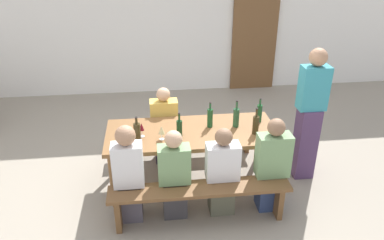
{
  "coord_description": "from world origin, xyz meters",
  "views": [
    {
      "loc": [
        -0.48,
        -4.01,
        2.89
      ],
      "look_at": [
        0.0,
        0.0,
        0.9
      ],
      "focal_mm": 35.1,
      "sensor_mm": 36.0,
      "label": 1
    }
  ],
  "objects_px": {
    "wooden_door": "(254,38)",
    "standing_host": "(309,117)",
    "wine_bottle_4": "(236,117)",
    "tasting_table": "(192,136)",
    "wine_bottle_3": "(210,118)",
    "seated_guest_near_0": "(129,175)",
    "wine_bottle_1": "(256,124)",
    "wine_glass_1": "(162,130)",
    "seated_guest_far_0": "(164,127)",
    "seated_guest_near_2": "(222,174)",
    "wine_bottle_0": "(179,128)",
    "bench_far": "(186,131)",
    "wine_glass_0": "(142,127)",
    "seated_guest_near_3": "(272,167)",
    "wine_bottle_2": "(259,113)",
    "wine_bottle_5": "(137,132)",
    "bench_near": "(200,194)",
    "seated_guest_near_1": "(174,177)"
  },
  "relations": [
    {
      "from": "wooden_door",
      "to": "wine_glass_1",
      "type": "height_order",
      "value": "wooden_door"
    },
    {
      "from": "wine_bottle_1",
      "to": "wine_bottle_3",
      "type": "height_order",
      "value": "wine_bottle_1"
    },
    {
      "from": "wine_bottle_1",
      "to": "wine_bottle_0",
      "type": "bearing_deg",
      "value": 177.47
    },
    {
      "from": "wine_bottle_0",
      "to": "wine_bottle_4",
      "type": "xyz_separation_m",
      "value": [
        0.72,
        0.17,
        0.02
      ]
    },
    {
      "from": "wine_bottle_5",
      "to": "seated_guest_far_0",
      "type": "relative_size",
      "value": 0.28
    },
    {
      "from": "seated_guest_near_0",
      "to": "seated_guest_near_2",
      "type": "xyz_separation_m",
      "value": [
        1.03,
        0.0,
        -0.06
      ]
    },
    {
      "from": "seated_guest_far_0",
      "to": "seated_guest_near_3",
      "type": "bearing_deg",
      "value": 44.45
    },
    {
      "from": "tasting_table",
      "to": "wine_glass_0",
      "type": "bearing_deg",
      "value": -173.57
    },
    {
      "from": "wooden_door",
      "to": "wine_bottle_1",
      "type": "bearing_deg",
      "value": -104.84
    },
    {
      "from": "seated_guest_near_3",
      "to": "wine_bottle_1",
      "type": "bearing_deg",
      "value": 12.08
    },
    {
      "from": "wooden_door",
      "to": "seated_guest_near_0",
      "type": "xyz_separation_m",
      "value": [
        -2.4,
        -3.8,
        -0.48
      ]
    },
    {
      "from": "seated_guest_near_0",
      "to": "seated_guest_far_0",
      "type": "relative_size",
      "value": 1.06
    },
    {
      "from": "standing_host",
      "to": "wine_bottle_4",
      "type": "bearing_deg",
      "value": -4.01
    },
    {
      "from": "wine_bottle_2",
      "to": "wooden_door",
      "type": "bearing_deg",
      "value": 76.04
    },
    {
      "from": "wooden_door",
      "to": "bench_far",
      "type": "xyz_separation_m",
      "value": [
        -1.64,
        -2.47,
        -0.69
      ]
    },
    {
      "from": "wine_bottle_3",
      "to": "wine_bottle_5",
      "type": "relative_size",
      "value": 1.06
    },
    {
      "from": "wine_bottle_5",
      "to": "wine_bottle_4",
      "type": "bearing_deg",
      "value": 11.19
    },
    {
      "from": "wine_glass_1",
      "to": "seated_guest_far_0",
      "type": "relative_size",
      "value": 0.16
    },
    {
      "from": "wooden_door",
      "to": "wine_bottle_0",
      "type": "relative_size",
      "value": 6.87
    },
    {
      "from": "tasting_table",
      "to": "wine_bottle_3",
      "type": "xyz_separation_m",
      "value": [
        0.23,
        0.09,
        0.2
      ]
    },
    {
      "from": "seated_guest_far_0",
      "to": "standing_host",
      "type": "distance_m",
      "value": 1.91
    },
    {
      "from": "wine_bottle_1",
      "to": "seated_guest_far_0",
      "type": "xyz_separation_m",
      "value": [
        -1.06,
        0.74,
        -0.36
      ]
    },
    {
      "from": "wooden_door",
      "to": "seated_guest_far_0",
      "type": "height_order",
      "value": "wooden_door"
    },
    {
      "from": "wooden_door",
      "to": "seated_guest_near_2",
      "type": "relative_size",
      "value": 1.96
    },
    {
      "from": "wooden_door",
      "to": "wine_glass_1",
      "type": "distance_m",
      "value": 3.93
    },
    {
      "from": "tasting_table",
      "to": "wine_bottle_4",
      "type": "height_order",
      "value": "wine_bottle_4"
    },
    {
      "from": "wine_glass_1",
      "to": "wine_bottle_2",
      "type": "bearing_deg",
      "value": 14.2
    },
    {
      "from": "wine_bottle_0",
      "to": "seated_guest_near_0",
      "type": "height_order",
      "value": "seated_guest_near_0"
    },
    {
      "from": "bench_near",
      "to": "wine_bottle_0",
      "type": "bearing_deg",
      "value": 104.64
    },
    {
      "from": "seated_guest_near_0",
      "to": "wine_glass_1",
      "type": "bearing_deg",
      "value": -42.21
    },
    {
      "from": "seated_guest_far_0",
      "to": "seated_guest_near_0",
      "type": "bearing_deg",
      "value": -20.8
    },
    {
      "from": "bench_far",
      "to": "wine_bottle_1",
      "type": "relative_size",
      "value": 5.91
    },
    {
      "from": "seated_guest_near_3",
      "to": "seated_guest_near_2",
      "type": "bearing_deg",
      "value": 90.0
    },
    {
      "from": "wine_bottle_2",
      "to": "wine_bottle_4",
      "type": "distance_m",
      "value": 0.33
    },
    {
      "from": "wooden_door",
      "to": "standing_host",
      "type": "xyz_separation_m",
      "value": [
        -0.16,
        -3.22,
        -0.19
      ]
    },
    {
      "from": "tasting_table",
      "to": "seated_guest_far_0",
      "type": "xyz_separation_m",
      "value": [
        -0.31,
        0.59,
        -0.16
      ]
    },
    {
      "from": "seated_guest_near_0",
      "to": "wine_bottle_3",
      "type": "bearing_deg",
      "value": -55.67
    },
    {
      "from": "wooden_door",
      "to": "wine_bottle_1",
      "type": "xyz_separation_m",
      "value": [
        -0.89,
        -3.36,
        -0.18
      ]
    },
    {
      "from": "wine_bottle_3",
      "to": "seated_guest_near_3",
      "type": "bearing_deg",
      "value": -48.27
    },
    {
      "from": "wine_bottle_3",
      "to": "wine_bottle_1",
      "type": "bearing_deg",
      "value": -25.47
    },
    {
      "from": "wine_glass_1",
      "to": "wine_bottle_0",
      "type": "bearing_deg",
      "value": 13.57
    },
    {
      "from": "wine_glass_1",
      "to": "wooden_door",
      "type": "bearing_deg",
      "value": 59.2
    },
    {
      "from": "wine_bottle_3",
      "to": "seated_guest_near_1",
      "type": "bearing_deg",
      "value": -126.4
    },
    {
      "from": "tasting_table",
      "to": "standing_host",
      "type": "relative_size",
      "value": 1.2
    },
    {
      "from": "wine_glass_1",
      "to": "seated_guest_near_3",
      "type": "relative_size",
      "value": 0.15
    },
    {
      "from": "tasting_table",
      "to": "wine_bottle_3",
      "type": "relative_size",
      "value": 6.32
    },
    {
      "from": "wine_bottle_2",
      "to": "wine_glass_0",
      "type": "relative_size",
      "value": 1.81
    },
    {
      "from": "tasting_table",
      "to": "wine_glass_1",
      "type": "bearing_deg",
      "value": -156.4
    },
    {
      "from": "wine_bottle_1",
      "to": "seated_guest_near_2",
      "type": "bearing_deg",
      "value": -137.65
    },
    {
      "from": "wine_bottle_1",
      "to": "wine_bottle_5",
      "type": "relative_size",
      "value": 1.08
    }
  ]
}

